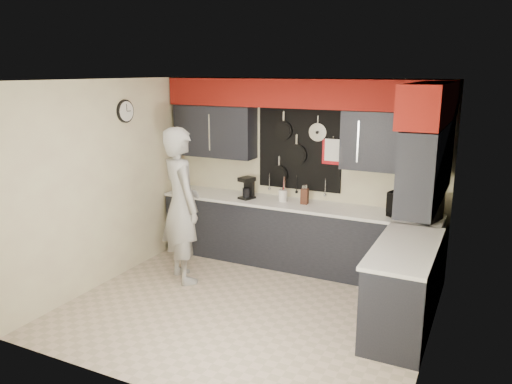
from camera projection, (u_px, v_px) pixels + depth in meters
The scene contains 10 objects.
ground at pixel (247, 308), 5.83m from camera, with size 4.00×4.00×0.00m, color #BEA893.
back_wall_assembly at pixel (301, 123), 6.75m from camera, with size 4.00×0.36×2.60m.
right_wall_assembly at pixel (430, 151), 4.81m from camera, with size 0.36×3.50×2.60m.
left_wall_assembly at pixel (108, 180), 6.37m from camera, with size 0.05×3.50×2.60m.
base_cabinets at pixel (320, 247), 6.50m from camera, with size 3.95×2.20×0.92m.
microwave at pixel (415, 206), 6.12m from camera, with size 0.58×0.39×0.32m, color black.
knife_block at pixel (305, 196), 6.80m from camera, with size 0.10×0.10×0.21m, color #351C11.
utensil_crock at pixel (283, 195), 6.95m from camera, with size 0.12×0.12×0.16m, color silver.
coffee_maker at pixel (248, 187), 7.09m from camera, with size 0.23×0.25×0.31m.
person at pixel (181, 205), 6.41m from camera, with size 0.74×0.48×2.02m, color #A0A09D.
Camera 1 is at (2.43, -4.76, 2.70)m, focal length 35.00 mm.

